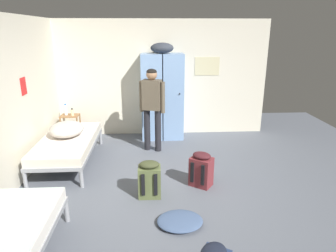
{
  "coord_description": "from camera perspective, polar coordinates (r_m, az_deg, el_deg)",
  "views": [
    {
      "loc": [
        -0.24,
        -3.94,
        2.3
      ],
      "look_at": [
        0.0,
        0.27,
        0.95
      ],
      "focal_mm": 31.87,
      "sensor_mm": 36.0,
      "label": 1
    }
  ],
  "objects": [
    {
      "name": "ground_plane",
      "position": [
        4.57,
        0.2,
        -12.47
      ],
      "size": [
        8.63,
        8.63,
        0.0
      ],
      "primitive_type": "plane",
      "color": "#565B66"
    },
    {
      "name": "room_backdrop",
      "position": [
        5.41,
        -13.95,
        6.3
      ],
      "size": [
        4.72,
        5.46,
        2.55
      ],
      "color": "beige",
      "rests_on": "ground_plane"
    },
    {
      "name": "locker_bank",
      "position": [
        6.5,
        -1.09,
        5.94
      ],
      "size": [
        0.9,
        0.55,
        2.07
      ],
      "color": "#7A9ECC",
      "rests_on": "ground_plane"
    },
    {
      "name": "shelf_unit",
      "position": [
        6.81,
        -18.09,
        0.17
      ],
      "size": [
        0.38,
        0.3,
        0.57
      ],
      "color": "brown",
      "rests_on": "ground_plane"
    },
    {
      "name": "bed_left_rear",
      "position": [
        5.63,
        -18.62,
        -3.15
      ],
      "size": [
        0.9,
        1.9,
        0.49
      ],
      "color": "gray",
      "rests_on": "ground_plane"
    },
    {
      "name": "bedding_heap",
      "position": [
        5.64,
        -18.81,
        -0.56
      ],
      "size": [
        0.59,
        0.67,
        0.26
      ],
      "color": "#B7B2A8",
      "rests_on": "bed_left_rear"
    },
    {
      "name": "person_traveler",
      "position": [
        5.76,
        -3.06,
        4.49
      ],
      "size": [
        0.49,
        0.31,
        1.63
      ],
      "color": "black",
      "rests_on": "ground_plane"
    },
    {
      "name": "water_bottle",
      "position": [
        6.76,
        -18.98,
        2.94
      ],
      "size": [
        0.06,
        0.06,
        0.25
      ],
      "color": "white",
      "rests_on": "shelf_unit"
    },
    {
      "name": "lotion_bottle",
      "position": [
        6.67,
        -17.83,
        2.5
      ],
      "size": [
        0.06,
        0.06,
        0.16
      ],
      "color": "beige",
      "rests_on": "shelf_unit"
    },
    {
      "name": "backpack_olive",
      "position": [
        4.36,
        -3.54,
        -10.16
      ],
      "size": [
        0.32,
        0.34,
        0.55
      ],
      "color": "#566038",
      "rests_on": "ground_plane"
    },
    {
      "name": "backpack_maroon",
      "position": [
        4.67,
        6.44,
        -8.31
      ],
      "size": [
        0.41,
        0.41,
        0.55
      ],
      "color": "maroon",
      "rests_on": "ground_plane"
    },
    {
      "name": "clothes_pile_denim",
      "position": [
        3.9,
        2.3,
        -17.69
      ],
      "size": [
        0.57,
        0.48,
        0.09
      ],
      "color": "#42567A",
      "rests_on": "ground_plane"
    }
  ]
}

